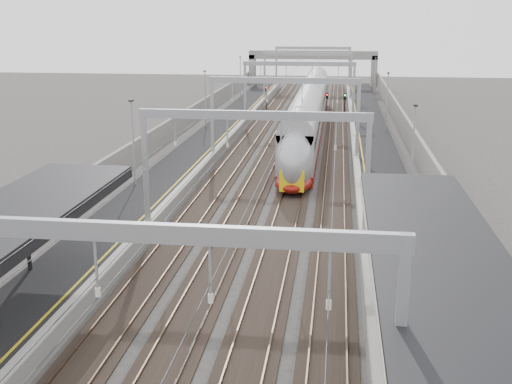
# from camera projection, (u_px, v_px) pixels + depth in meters

# --- Properties ---
(platform_left) EXTENTS (4.00, 120.00, 1.00)m
(platform_left) POSITION_uv_depth(u_px,v_px,m) (201.00, 150.00, 60.04)
(platform_left) COLOR black
(platform_left) RESTS_ON ground
(platform_right) EXTENTS (4.00, 120.00, 1.00)m
(platform_right) POSITION_uv_depth(u_px,v_px,m) (374.00, 155.00, 58.08)
(platform_right) COLOR black
(platform_right) RESTS_ON ground
(tracks) EXTENTS (11.40, 140.00, 0.20)m
(tracks) POSITION_uv_depth(u_px,v_px,m) (286.00, 157.00, 59.18)
(tracks) COLOR black
(tracks) RESTS_ON ground
(overhead_line) EXTENTS (13.00, 140.00, 6.60)m
(overhead_line) POSITION_uv_depth(u_px,v_px,m) (293.00, 83.00, 63.89)
(overhead_line) COLOR #919399
(overhead_line) RESTS_ON platform_left
(canopy_right) EXTENTS (4.40, 30.00, 4.24)m
(canopy_right) POSITION_uv_depth(u_px,v_px,m) (465.00, 316.00, 16.67)
(canopy_right) COLOR black
(canopy_right) RESTS_ON platform_right
(overbridge) EXTENTS (22.00, 2.20, 6.90)m
(overbridge) POSITION_uv_depth(u_px,v_px,m) (313.00, 60.00, 110.39)
(overbridge) COLOR slate
(overbridge) RESTS_ON ground
(wall_left) EXTENTS (0.30, 120.00, 3.20)m
(wall_left) POSITION_uv_depth(u_px,v_px,m) (168.00, 138.00, 60.14)
(wall_left) COLOR slate
(wall_left) RESTS_ON ground
(wall_right) EXTENTS (0.30, 120.00, 3.20)m
(wall_right) POSITION_uv_depth(u_px,v_px,m) (411.00, 144.00, 57.40)
(wall_right) COLOR slate
(wall_right) RESTS_ON ground
(train) EXTENTS (2.81, 51.23, 4.44)m
(train) POSITION_uv_depth(u_px,v_px,m) (308.00, 118.00, 67.88)
(train) COLOR maroon
(train) RESTS_ON ground
(signal_green) EXTENTS (0.32, 0.32, 3.48)m
(signal_green) POSITION_uv_depth(u_px,v_px,m) (266.00, 94.00, 87.51)
(signal_green) COLOR black
(signal_green) RESTS_ON ground
(signal_red_near) EXTENTS (0.32, 0.32, 3.48)m
(signal_red_near) POSITION_uv_depth(u_px,v_px,m) (327.00, 101.00, 79.62)
(signal_red_near) COLOR black
(signal_red_near) RESTS_ON ground
(signal_red_far) EXTENTS (0.32, 0.32, 3.48)m
(signal_red_far) POSITION_uv_depth(u_px,v_px,m) (345.00, 102.00, 79.08)
(signal_red_far) COLOR black
(signal_red_far) RESTS_ON ground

